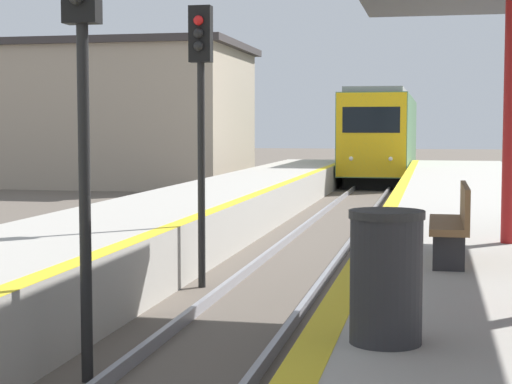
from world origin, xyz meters
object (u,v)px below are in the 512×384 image
Objects in this scene: signal_near at (82,71)px; signal_mid at (201,92)px; train at (383,136)px; trash_bin at (386,277)px; bench at (454,221)px.

signal_near is 1.00× the size of signal_mid.
train is at bearing 88.39° from signal_near.
signal_mid is at bearing 115.53° from trash_bin.
train is 36.85m from trash_bin.
trash_bin is at bearing -98.18° from bench.
signal_near and signal_mid have the same top height.
train is at bearing 93.36° from trash_bin.
train is at bearing 94.78° from bench.
trash_bin is 0.58× the size of bench.
bench is (3.94, -3.00, -1.67)m from signal_mid.
signal_near is 4.66m from bench.
trash_bin reaches higher than bench.
bench is at bearing 81.82° from trash_bin.
train is 35.03m from signal_near.
train is 3.77× the size of signal_near.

